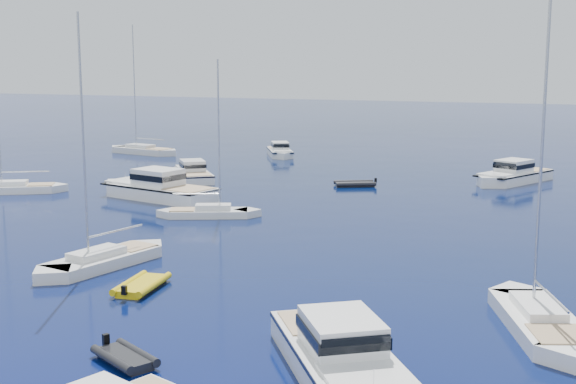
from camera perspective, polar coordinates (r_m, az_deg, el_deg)
ground at (r=33.53m, az=-11.79°, el=-10.60°), size 400.00×400.00×0.00m
motor_cruiser_right at (r=29.07m, az=4.11°, el=-13.66°), size 9.26×11.14×2.94m
motor_cruiser_centre at (r=66.38m, az=-9.76°, el=-0.47°), size 13.02×6.43×3.28m
motor_cruiser_far_l at (r=76.60m, az=-7.12°, el=0.94°), size 8.25×9.26×2.50m
motor_cruiser_distant at (r=77.02m, az=16.33°, el=0.67°), size 7.62×11.24×2.85m
motor_cruiser_horizon at (r=95.05m, az=-0.58°, el=2.70°), size 6.51×8.73×2.25m
sailboat_fore at (r=45.10m, az=-13.64°, el=-5.39°), size 4.58×10.30×14.67m
sailboat_mid_r at (r=35.58m, az=18.22°, el=-9.69°), size 6.40×10.96×15.69m
sailboat_mid_l at (r=72.65m, az=-19.73°, el=-0.03°), size 9.81×7.25×14.52m
sailboat_centre at (r=57.97m, az=-5.90°, el=-1.84°), size 8.42×5.38×12.16m
sailboat_far_l at (r=99.34m, az=-10.73°, el=2.83°), size 11.73×4.94×16.74m
tender_yellow at (r=40.24m, az=-10.84°, el=-7.12°), size 2.63×4.15×0.95m
tender_grey_near at (r=30.97m, az=-12.04°, el=-12.35°), size 3.54×2.96×0.95m
tender_grey_far at (r=72.15m, az=4.99°, el=0.44°), size 4.52×3.77×0.95m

